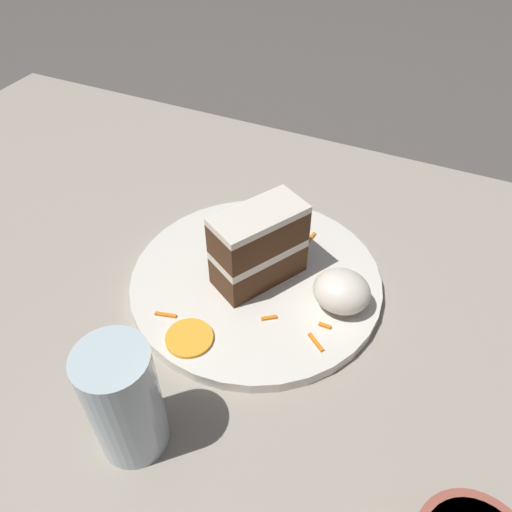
% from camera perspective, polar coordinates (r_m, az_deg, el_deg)
% --- Properties ---
extents(ground_plane, '(6.00, 6.00, 0.00)m').
position_cam_1_polar(ground_plane, '(0.61, -3.40, -7.56)').
color(ground_plane, '#4C4742').
rests_on(ground_plane, ground).
extents(dining_table, '(1.36, 0.83, 0.02)m').
position_cam_1_polar(dining_table, '(0.60, -3.44, -6.94)').
color(dining_table, gray).
rests_on(dining_table, ground).
extents(plate, '(0.31, 0.31, 0.01)m').
position_cam_1_polar(plate, '(0.61, 0.00, -2.81)').
color(plate, silver).
rests_on(plate, dining_table).
extents(cake_slice, '(0.10, 0.12, 0.10)m').
position_cam_1_polar(cake_slice, '(0.58, 0.31, 1.17)').
color(cake_slice, '#4C2D19').
rests_on(cake_slice, plate).
extents(cream_dollop, '(0.07, 0.06, 0.05)m').
position_cam_1_polar(cream_dollop, '(0.57, 9.76, -3.98)').
color(cream_dollop, silver).
rests_on(cream_dollop, plate).
extents(orange_garnish, '(0.05, 0.05, 0.00)m').
position_cam_1_polar(orange_garnish, '(0.55, -7.63, -9.27)').
color(orange_garnish, orange).
rests_on(orange_garnish, plate).
extents(carrot_shreds_scatter, '(0.19, 0.21, 0.00)m').
position_cam_1_polar(carrot_shreds_scatter, '(0.59, 2.31, -3.65)').
color(carrot_shreds_scatter, orange).
rests_on(carrot_shreds_scatter, plate).
extents(drinking_glass, '(0.06, 0.06, 0.13)m').
position_cam_1_polar(drinking_glass, '(0.47, -14.63, -16.31)').
color(drinking_glass, silver).
rests_on(drinking_glass, dining_table).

